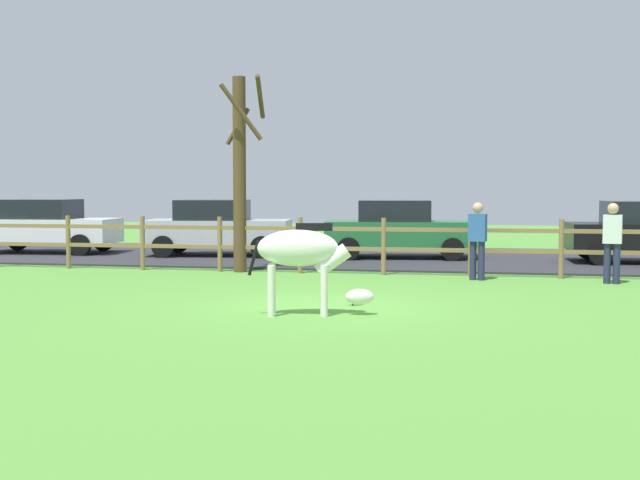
% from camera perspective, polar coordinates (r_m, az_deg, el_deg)
% --- Properties ---
extents(ground_plane, '(60.00, 60.00, 0.00)m').
position_cam_1_polar(ground_plane, '(13.26, 0.08, -4.73)').
color(ground_plane, '#549338').
extents(parking_asphalt, '(28.00, 7.40, 0.05)m').
position_cam_1_polar(parking_asphalt, '(22.40, 4.60, -1.22)').
color(parking_asphalt, '#2D2D33').
rests_on(parking_asphalt, ground_plane).
extents(paddock_fence, '(21.11, 0.11, 1.28)m').
position_cam_1_polar(paddock_fence, '(18.17, 1.53, -0.14)').
color(paddock_fence, olive).
rests_on(paddock_fence, ground_plane).
extents(bare_tree, '(1.03, 1.24, 4.48)m').
position_cam_1_polar(bare_tree, '(18.67, -5.66, 5.01)').
color(bare_tree, '#513A23').
rests_on(bare_tree, ground_plane).
extents(zebra, '(1.92, 0.72, 1.41)m').
position_cam_1_polar(zebra, '(12.29, -1.19, -1.06)').
color(zebra, white).
rests_on(zebra, ground_plane).
extents(crow_on_grass, '(0.21, 0.10, 0.20)m').
position_cam_1_polar(crow_on_grass, '(13.39, 2.38, -4.11)').
color(crow_on_grass, black).
rests_on(crow_on_grass, ground_plane).
extents(parked_car_silver, '(4.17, 2.26, 1.56)m').
position_cam_1_polar(parked_car_silver, '(22.78, -7.30, 0.91)').
color(parked_car_silver, '#B7BABF').
rests_on(parked_car_silver, parking_asphalt).
extents(parked_car_green, '(4.18, 2.26, 1.56)m').
position_cam_1_polar(parked_car_green, '(21.94, 5.55, 0.81)').
color(parked_car_green, '#236B38').
rests_on(parked_car_green, parking_asphalt).
extents(parked_car_white, '(4.12, 2.13, 1.56)m').
position_cam_1_polar(parked_car_white, '(24.80, -18.78, 0.97)').
color(parked_car_white, white).
rests_on(parked_car_white, parking_asphalt).
extents(visitor_left_of_tree, '(0.40, 0.29, 1.64)m').
position_cam_1_polar(visitor_left_of_tree, '(17.36, 19.95, 0.05)').
color(visitor_left_of_tree, '#232847').
rests_on(visitor_left_of_tree, ground_plane).
extents(visitor_right_of_tree, '(0.40, 0.30, 1.64)m').
position_cam_1_polar(visitor_right_of_tree, '(17.28, 11.06, 0.19)').
color(visitor_right_of_tree, '#232847').
rests_on(visitor_right_of_tree, ground_plane).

